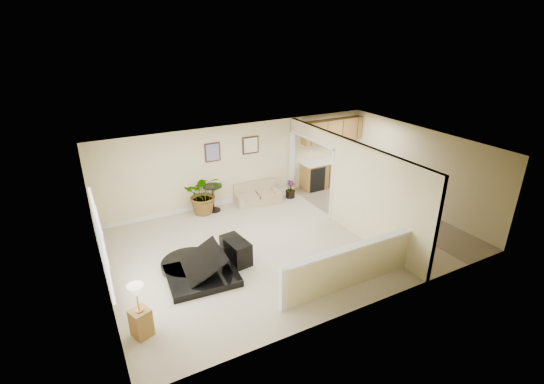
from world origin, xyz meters
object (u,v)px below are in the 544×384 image
palm_plant (204,194)px  lamp_stand (140,315)px  piano_bench (236,250)px  accent_table (213,195)px  piano (197,253)px  small_plant (290,190)px  loveseat (257,193)px

palm_plant → lamp_stand: palm_plant is taller
piano_bench → accent_table: (0.50, 2.89, 0.24)m
piano → accent_table: 3.41m
accent_table → lamp_stand: bearing=-124.4°
piano → lamp_stand: 1.98m
piano_bench → small_plant: small_plant is taller
accent_table → small_plant: bearing=-4.9°
small_plant → lamp_stand: 6.94m
palm_plant → piano: bearing=-111.8°
piano → loveseat: bearing=50.4°
palm_plant → small_plant: bearing=-4.3°
palm_plant → lamp_stand: bearing=-121.9°
loveseat → palm_plant: bearing=-172.6°
piano → palm_plant: bearing=72.6°
piano_bench → accent_table: bearing=80.2°
piano_bench → palm_plant: (0.22, 2.88, 0.33)m
piano → piano_bench: (1.00, 0.17, -0.32)m
piano_bench → loveseat: (1.96, 2.89, 0.02)m
piano_bench → accent_table: 2.94m
piano → lamp_stand: piano is taller
palm_plant → small_plant: 2.89m
accent_table → lamp_stand: (-2.99, -4.36, -0.06)m
piano_bench → loveseat: bearing=55.9°
lamp_stand → accent_table: bearing=55.6°
loveseat → palm_plant: palm_plant is taller
palm_plant → loveseat: bearing=0.3°
piano_bench → palm_plant: bearing=85.6°
accent_table → small_plant: accent_table is taller
palm_plant → small_plant: size_ratio=2.34×
piano_bench → small_plant: bearing=40.9°
small_plant → lamp_stand: size_ratio=0.53×
piano → loveseat: 4.27m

